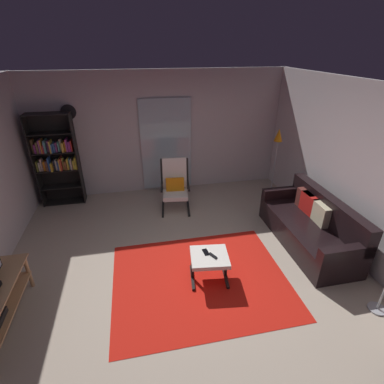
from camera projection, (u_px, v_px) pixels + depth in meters
The scene contains 13 objects.
ground_plane at pixel (185, 272), 4.31m from camera, with size 7.02×7.02×0.00m, color #B3A28F.
wall_back at pixel (160, 134), 6.24m from camera, with size 5.60×0.06×2.60m, color silver.
wall_right at pixel (366, 177), 4.20m from camera, with size 0.06×6.00×2.60m, color silver.
glass_door_panel at pixel (166, 145), 6.32m from camera, with size 1.10×0.01×2.00m, color silver.
area_rug at pixel (200, 279), 4.16m from camera, with size 2.47×1.99×0.01m, color red.
bookshelf_near_tv at pixel (57, 158), 5.79m from camera, with size 0.83×0.30×1.88m.
leather_sofa at pixel (310, 226), 4.82m from camera, with size 0.80×1.96×0.85m.
lounge_armchair at pixel (175, 184), 5.78m from camera, with size 0.64×0.71×1.02m.
ottoman at pixel (209, 259), 4.04m from camera, with size 0.58×0.54×0.41m.
tv_remote at pixel (213, 256), 3.99m from camera, with size 0.04×0.14×0.02m, color black.
cell_phone at pixel (206, 252), 4.07m from camera, with size 0.07×0.14×0.01m, color black.
floor_lamp_by_shelf at pixel (277, 145), 5.89m from camera, with size 0.22×0.22×1.53m.
wall_clock at pixel (68, 112), 5.61m from camera, with size 0.29×0.03×0.29m.
Camera 1 is at (-0.55, -3.25, 3.03)m, focal length 27.03 mm.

